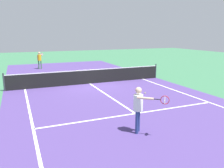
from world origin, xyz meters
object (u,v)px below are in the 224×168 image
Objects in this scene: player_near at (139,105)px; net at (90,76)px; tennis_ball_mid_court at (145,93)px; player_far at (40,58)px.

net is at bearing 84.25° from player_near.
player_near is 5.36m from tennis_ball_mid_court.
player_far is at bearing 106.28° from net.
tennis_ball_mid_court is at bearing -60.38° from net.
player_near is 16.30m from player_far.
net is 6.51× the size of player_far.
net is 159.66× the size of tennis_ball_mid_court.
net is at bearing 119.62° from tennis_ball_mid_court.
player_far is (-1.56, 16.23, 0.02)m from player_near.
player_near reaches higher than tennis_ball_mid_court.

